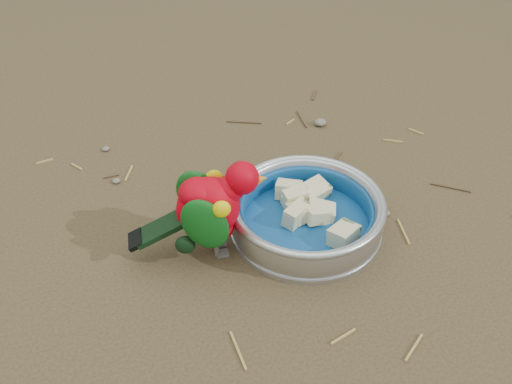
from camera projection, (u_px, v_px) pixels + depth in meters
name	position (u px, v px, depth m)	size (l,w,h in m)	color
ground	(232.00, 241.00, 0.88)	(60.00, 60.00, 0.00)	#483925
food_bowl	(305.00, 226.00, 0.89)	(0.24, 0.24, 0.02)	#B2B2BA
bowl_wall	(306.00, 211.00, 0.87)	(0.24, 0.24, 0.04)	#B2B2BA
fruit_wedges	(306.00, 215.00, 0.88)	(0.14, 0.14, 0.03)	beige
lory_parrot	(211.00, 214.00, 0.81)	(0.09, 0.18, 0.15)	#B0000F
ground_debris	(209.00, 244.00, 0.87)	(0.90, 0.80, 0.01)	#A78A47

